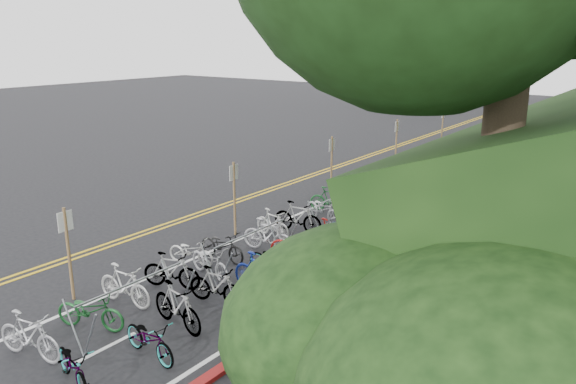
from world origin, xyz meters
The scene contains 9 objects.
ground centered at (0.00, 0.00, 0.00)m, with size 120.00×120.00×0.00m, color black.
road_markings centered at (0.63, 10.10, 0.00)m, with size 7.47×80.00×0.01m.
red_curb centered at (5.70, 12.00, 0.05)m, with size 0.25×28.00×0.10m, color maroon.
bike_rack_front centered at (3.11, -1.18, 0.89)m, with size 1.17×2.85×1.23m.
bike_racks_rest centered at (3.00, 13.00, 0.85)m, with size 1.14×23.00×1.17m.
signpost_near centered at (0.49, -1.03, 1.39)m, with size 0.08×0.40×2.43m.
signposts_rest centered at (0.60, 14.00, 1.43)m, with size 0.08×18.40×2.50m.
bike_front centered at (1.25, 2.36, 0.39)m, with size 1.50×0.52×0.79m, color beige.
bike_valet centered at (2.98, 3.19, 0.49)m, with size 3.38×13.92×1.09m.
Camera 1 is at (12.58, -8.23, 6.44)m, focal length 35.00 mm.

